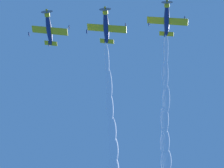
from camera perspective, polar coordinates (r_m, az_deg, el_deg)
airplane_lead at (r=79.57m, az=8.59°, el=10.11°), size 8.00×8.23×3.80m
airplane_left_wingman at (r=76.76m, az=-0.94°, el=9.11°), size 8.01×8.23×3.81m
airplane_right_wingman at (r=78.54m, az=-9.87°, el=8.63°), size 8.02×8.11×4.11m
smoke_trail_lead at (r=93.98m, az=8.36°, el=-9.49°), size 41.98×19.64×3.53m
smoke_trail_left_wingman at (r=91.51m, az=0.18°, el=-10.74°), size 41.09×19.15×3.33m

